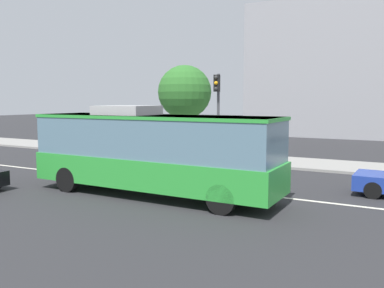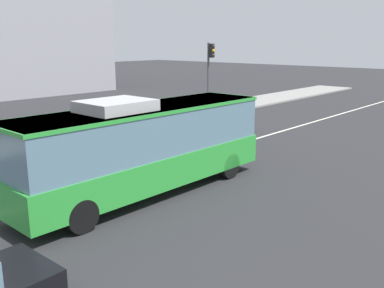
{
  "view_description": "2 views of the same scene",
  "coord_description": "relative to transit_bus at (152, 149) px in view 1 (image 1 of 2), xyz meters",
  "views": [
    {
      "loc": [
        9.61,
        -14.78,
        3.65
      ],
      "look_at": [
        2.6,
        -1.83,
        2.07
      ],
      "focal_mm": 37.82,
      "sensor_mm": 36.0,
      "label": 1
    },
    {
      "loc": [
        -8.72,
        -12.96,
        5.29
      ],
      "look_at": [
        2.92,
        -2.48,
        1.54
      ],
      "focal_mm": 40.22,
      "sensor_mm": 36.0,
      "label": 2
    }
  ],
  "objects": [
    {
      "name": "street_tree_kerbside_left",
      "position": [
        -4.5,
        10.5,
        2.38
      ],
      "size": [
        3.51,
        3.51,
        5.97
      ],
      "color": "#4C3823",
      "rests_on": "ground_plane"
    },
    {
      "name": "transit_bus",
      "position": [
        0.0,
        0.0,
        0.0
      ],
      "size": [
        10.02,
        2.57,
        3.46
      ],
      "rotation": [
        0.0,
        0.0,
        -0.01
      ],
      "color": "green",
      "rests_on": "ground_plane"
    },
    {
      "name": "lane_centre_line",
      "position": [
        -0.97,
        2.02,
        -1.8
      ],
      "size": [
        76.0,
        0.16,
        0.01
      ],
      "primitive_type": "cube",
      "color": "silver",
      "rests_on": "ground_plane"
    },
    {
      "name": "traffic_light_near_corner",
      "position": [
        -1.27,
        8.67,
        1.75
      ],
      "size": [
        0.35,
        0.62,
        5.2
      ],
      "rotation": [
        0.0,
        0.0,
        -1.47
      ],
      "color": "#47474C",
      "rests_on": "ground_plane"
    },
    {
      "name": "ground_plane",
      "position": [
        -0.97,
        2.02,
        -1.81
      ],
      "size": [
        160.0,
        160.0,
        0.0
      ],
      "primitive_type": "plane",
      "color": "#28282B"
    },
    {
      "name": "sidewalk_kerb",
      "position": [
        -0.97,
        10.35,
        -1.74
      ],
      "size": [
        80.0,
        3.95,
        0.14
      ],
      "primitive_type": "cube",
      "color": "gray",
      "rests_on": "ground_plane"
    }
  ]
}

